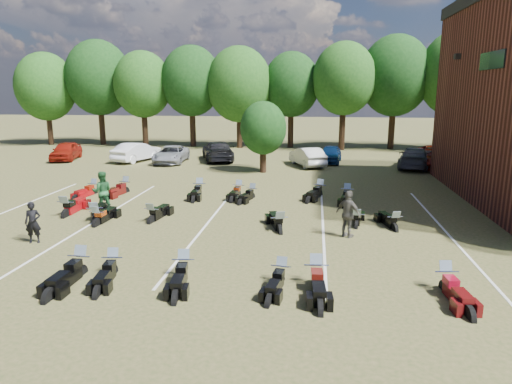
% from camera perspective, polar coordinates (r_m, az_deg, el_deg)
% --- Properties ---
extents(ground, '(160.00, 160.00, 0.00)m').
position_cam_1_polar(ground, '(16.91, 1.68, -7.06)').
color(ground, brown).
rests_on(ground, ground).
extents(car_0, '(2.68, 4.63, 1.48)m').
position_cam_1_polar(car_0, '(40.71, -22.67, 4.76)').
color(car_0, maroon).
rests_on(car_0, ground).
extents(car_1, '(2.90, 4.85, 1.51)m').
position_cam_1_polar(car_1, '(38.16, -14.70, 4.88)').
color(car_1, white).
rests_on(car_1, ground).
extents(car_2, '(2.51, 4.88, 1.32)m').
position_cam_1_polar(car_2, '(36.80, -10.57, 4.65)').
color(car_2, gray).
rests_on(car_2, ground).
extents(car_3, '(3.82, 5.84, 1.57)m').
position_cam_1_polar(car_3, '(37.41, -4.81, 5.15)').
color(car_3, black).
rests_on(car_3, ground).
extents(car_4, '(2.05, 4.14, 1.36)m').
position_cam_1_polar(car_4, '(36.67, 9.27, 4.70)').
color(car_4, navy).
rests_on(car_4, ground).
extents(car_5, '(3.05, 4.56, 1.42)m').
position_cam_1_polar(car_5, '(34.83, 6.43, 4.42)').
color(car_5, beige).
rests_on(car_5, ground).
extents(car_6, '(3.47, 6.09, 1.60)m').
position_cam_1_polar(car_6, '(36.34, 21.55, 4.10)').
color(car_6, '#610F05').
rests_on(car_6, ground).
extents(car_7, '(3.42, 5.60, 1.52)m').
position_cam_1_polar(car_7, '(35.67, 19.24, 4.06)').
color(car_7, '#3D3C42').
rests_on(car_7, ground).
extents(person_black, '(0.67, 0.54, 1.59)m').
position_cam_1_polar(person_black, '(19.23, -26.11, -3.44)').
color(person_black, black).
rests_on(person_black, ground).
extents(person_green, '(1.14, 1.02, 1.93)m').
position_cam_1_polar(person_green, '(22.92, -18.67, 0.09)').
color(person_green, '#225B2D').
rests_on(person_green, ground).
extents(person_grey, '(1.14, 1.05, 1.88)m').
position_cam_1_polar(person_grey, '(18.24, 11.46, -2.73)').
color(person_grey, '#4F4B43').
rests_on(person_grey, ground).
extents(motorcycle_1, '(0.78, 2.39, 1.33)m').
position_cam_1_polar(motorcycle_1, '(15.59, -21.06, -9.72)').
color(motorcycle_1, black).
rests_on(motorcycle_1, ground).
extents(motorcycle_2, '(0.96, 2.20, 1.18)m').
position_cam_1_polar(motorcycle_2, '(15.32, -17.39, -9.83)').
color(motorcycle_2, black).
rests_on(motorcycle_2, ground).
extents(motorcycle_3, '(1.01, 2.31, 1.24)m').
position_cam_1_polar(motorcycle_3, '(14.59, -8.99, -10.56)').
color(motorcycle_3, black).
rests_on(motorcycle_3, ground).
extents(motorcycle_4, '(0.94, 2.09, 1.12)m').
position_cam_1_polar(motorcycle_4, '(14.07, 3.13, -11.30)').
color(motorcycle_4, black).
rests_on(motorcycle_4, ground).
extents(motorcycle_5, '(0.90, 2.39, 1.31)m').
position_cam_1_polar(motorcycle_5, '(14.04, 7.47, -11.46)').
color(motorcycle_5, black).
rests_on(motorcycle_5, ground).
extents(motorcycle_6, '(0.96, 2.29, 1.24)m').
position_cam_1_polar(motorcycle_6, '(14.63, 22.52, -11.36)').
color(motorcycle_6, '#4D0B0C').
rests_on(motorcycle_6, ground).
extents(motorcycle_7, '(0.88, 2.53, 1.40)m').
position_cam_1_polar(motorcycle_7, '(22.70, -22.63, -2.86)').
color(motorcycle_7, maroon).
rests_on(motorcycle_7, ground).
extents(motorcycle_8, '(0.83, 2.23, 1.22)m').
position_cam_1_polar(motorcycle_8, '(20.77, -19.21, -3.98)').
color(motorcycle_8, black).
rests_on(motorcycle_8, ground).
extents(motorcycle_9, '(1.30, 2.49, 1.33)m').
position_cam_1_polar(motorcycle_9, '(21.26, -19.43, -3.62)').
color(motorcycle_9, black).
rests_on(motorcycle_9, ground).
extents(motorcycle_10, '(0.98, 2.30, 1.24)m').
position_cam_1_polar(motorcycle_10, '(20.57, -12.89, -3.74)').
color(motorcycle_10, black).
rests_on(motorcycle_10, ground).
extents(motorcycle_11, '(1.33, 2.41, 1.28)m').
position_cam_1_polar(motorcycle_11, '(18.72, 2.96, -5.08)').
color(motorcycle_11, black).
rests_on(motorcycle_11, ground).
extents(motorcycle_12, '(1.16, 2.23, 1.19)m').
position_cam_1_polar(motorcycle_12, '(19.82, 16.88, -4.61)').
color(motorcycle_12, black).
rests_on(motorcycle_12, ground).
extents(motorcycle_13, '(0.90, 2.13, 1.15)m').
position_cam_1_polar(motorcycle_13, '(19.84, 12.44, -4.33)').
color(motorcycle_13, black).
rests_on(motorcycle_13, ground).
extents(motorcycle_14, '(1.15, 2.40, 1.29)m').
position_cam_1_polar(motorcycle_14, '(26.76, -16.01, -0.09)').
color(motorcycle_14, '#470C0A').
rests_on(motorcycle_14, ground).
extents(motorcycle_15, '(1.02, 2.20, 1.18)m').
position_cam_1_polar(motorcycle_15, '(26.99, -19.63, -0.24)').
color(motorcycle_15, maroon).
rests_on(motorcycle_15, ground).
extents(motorcycle_16, '(0.88, 2.37, 1.30)m').
position_cam_1_polar(motorcycle_16, '(25.44, -7.07, -0.34)').
color(motorcycle_16, black).
rests_on(motorcycle_16, ground).
extents(motorcycle_17, '(0.83, 2.17, 1.18)m').
position_cam_1_polar(motorcycle_17, '(25.11, -2.18, -0.42)').
color(motorcycle_17, black).
rests_on(motorcycle_17, ground).
extents(motorcycle_18, '(1.16, 2.10, 1.12)m').
position_cam_1_polar(motorcycle_18, '(24.43, -0.51, -0.79)').
color(motorcycle_18, black).
rests_on(motorcycle_18, ground).
extents(motorcycle_19, '(1.02, 2.26, 1.21)m').
position_cam_1_polar(motorcycle_19, '(24.53, 11.27, -0.99)').
color(motorcycle_19, black).
rests_on(motorcycle_19, ground).
extents(motorcycle_20, '(1.48, 2.43, 1.29)m').
position_cam_1_polar(motorcycle_20, '(25.17, 7.92, -0.51)').
color(motorcycle_20, black).
rests_on(motorcycle_20, ground).
extents(tree_line, '(56.00, 6.00, 9.79)m').
position_cam_1_polar(tree_line, '(44.90, 4.22, 13.50)').
color(tree_line, black).
rests_on(tree_line, ground).
extents(young_tree_midfield, '(3.20, 3.20, 4.70)m').
position_cam_1_polar(young_tree_midfield, '(31.64, 0.90, 8.00)').
color(young_tree_midfield, black).
rests_on(young_tree_midfield, ground).
extents(parking_lines, '(20.10, 14.00, 0.01)m').
position_cam_1_polar(parking_lines, '(20.20, -5.98, -3.77)').
color(parking_lines, silver).
rests_on(parking_lines, ground).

